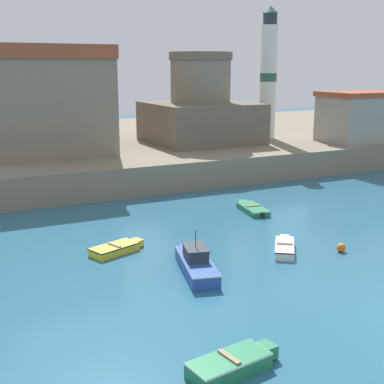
{
  "coord_description": "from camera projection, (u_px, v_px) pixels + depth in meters",
  "views": [
    {
      "loc": [
        -18.1,
        -14.02,
        10.41
      ],
      "look_at": [
        -2.31,
        18.07,
        2.0
      ],
      "focal_mm": 50.0,
      "sensor_mm": 36.0,
      "label": 1
    }
  ],
  "objects": [
    {
      "name": "quay_seawall",
      "position": [
        105.0,
        147.0,
        62.2
      ],
      "size": [
        120.0,
        40.0,
        2.49
      ],
      "primitive_type": "cube",
      "color": "gray",
      "rests_on": "ground"
    },
    {
      "name": "dinghy_green_0",
      "position": [
        232.0,
        363.0,
        18.62
      ],
      "size": [
        3.62,
        1.72,
        0.67
      ],
      "color": "#237A4C",
      "rests_on": "ground"
    },
    {
      "name": "motorboat_blue_1",
      "position": [
        196.0,
        263.0,
        27.69
      ],
      "size": [
        2.57,
        5.47,
        2.25
      ],
      "color": "#284C9E",
      "rests_on": "ground"
    },
    {
      "name": "dinghy_green_2",
      "position": [
        252.0,
        208.0,
        39.31
      ],
      "size": [
        1.86,
        4.16,
        0.51
      ],
      "color": "#237A4C",
      "rests_on": "ground"
    },
    {
      "name": "dinghy_yellow_3",
      "position": [
        116.0,
        248.0,
        30.62
      ],
      "size": [
        3.47,
        2.17,
        0.54
      ],
      "color": "yellow",
      "rests_on": "ground"
    },
    {
      "name": "dinghy_white_4",
      "position": [
        285.0,
        247.0,
        30.78
      ],
      "size": [
        2.74,
        3.33,
        0.56
      ],
      "color": "white",
      "rests_on": "ground"
    },
    {
      "name": "mooring_buoy",
      "position": [
        341.0,
        248.0,
        30.75
      ],
      "size": [
        0.51,
        0.51,
        0.51
      ],
      "primitive_type": "sphere",
      "color": "orange",
      "rests_on": "ground"
    },
    {
      "name": "church",
      "position": [
        32.0,
        93.0,
        51.77
      ],
      "size": [
        14.41,
        17.78,
        16.88
      ],
      "color": "gray",
      "rests_on": "quay_seawall"
    },
    {
      "name": "fortress",
      "position": [
        200.0,
        111.0,
        56.83
      ],
      "size": [
        10.65,
        10.65,
        9.39
      ],
      "color": "#685E4F",
      "rests_on": "quay_seawall"
    },
    {
      "name": "lighthouse",
      "position": [
        268.0,
        76.0,
        58.77
      ],
      "size": [
        1.85,
        1.85,
        14.31
      ],
      "color": "silver",
      "rests_on": "quay_seawall"
    },
    {
      "name": "harbor_shed_near_wharf",
      "position": [
        362.0,
        116.0,
        57.68
      ],
      "size": [
        8.83,
        5.92,
        5.33
      ],
      "color": "gray",
      "rests_on": "quay_seawall"
    }
  ]
}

